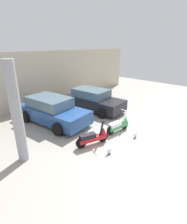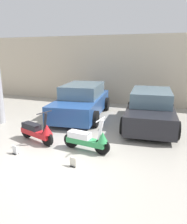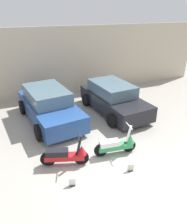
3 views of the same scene
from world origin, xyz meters
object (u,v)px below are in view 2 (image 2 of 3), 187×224
object	(u,v)px
scooter_front_right	(88,139)
car_rear_left	(82,101)
placard_near_right_scooter	(73,163)
car_rear_center	(150,109)
placard_near_left_scooter	(15,150)
scooter_front_left	(37,131)

from	to	relation	value
scooter_front_right	car_rear_left	xyz separation A→B (m)	(-1.68, 3.47, 0.33)
car_rear_left	placard_near_right_scooter	xyz separation A→B (m)	(1.66, -4.47, -0.59)
car_rear_center	placard_near_right_scooter	distance (m)	4.51
scooter_front_right	car_rear_center	xyz separation A→B (m)	(1.46, 3.23, 0.30)
car_rear_left	placard_near_left_scooter	xyz separation A→B (m)	(-0.27, -4.39, -0.59)
car_rear_left	scooter_front_left	bearing A→B (deg)	-9.82
placard_near_left_scooter	placard_near_right_scooter	bearing A→B (deg)	-2.33
scooter_front_left	placard_near_left_scooter	xyz separation A→B (m)	(-0.12, -0.99, -0.28)
placard_near_left_scooter	placard_near_right_scooter	size ratio (longest dim) A/B	1.00
scooter_front_left	car_rear_center	size ratio (longest dim) A/B	0.36
car_rear_left	placard_near_right_scooter	distance (m)	4.80
scooter_front_right	placard_near_left_scooter	size ratio (longest dim) A/B	5.94
scooter_front_right	car_rear_center	world-z (taller)	car_rear_center
car_rear_left	placard_near_left_scooter	bearing A→B (deg)	-10.86
scooter_front_left	placard_near_left_scooter	distance (m)	1.03
placard_near_left_scooter	placard_near_right_scooter	world-z (taller)	same
car_rear_center	placard_near_left_scooter	size ratio (longest dim) A/B	16.66
scooter_front_left	placard_near_right_scooter	distance (m)	2.11
car_rear_left	placard_near_left_scooter	size ratio (longest dim) A/B	17.51
car_rear_left	scooter_front_right	bearing A→B (deg)	18.41
scooter_front_right	placard_near_left_scooter	xyz separation A→B (m)	(-1.94, -0.92, -0.27)
placard_near_right_scooter	scooter_front_right	bearing A→B (deg)	88.68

